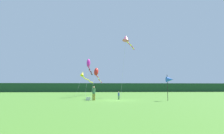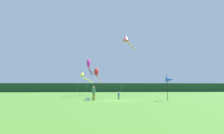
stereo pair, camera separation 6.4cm
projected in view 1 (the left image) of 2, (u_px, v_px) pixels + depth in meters
name	position (u px, v px, depth m)	size (l,w,h in m)	color
ground_plane	(115.00, 100.00, 24.92)	(120.00, 120.00, 0.00)	#4C842D
distant_treeline	(104.00, 88.00, 69.71)	(108.00, 3.23, 3.17)	#1E4228
person_adult	(94.00, 93.00, 24.75)	(0.40, 0.40, 1.81)	olive
person_child	(119.00, 95.00, 26.23)	(0.24, 0.24, 1.10)	#3F724C
cooler_box	(88.00, 99.00, 25.10)	(0.59, 0.31, 0.40)	silver
banner_flag_pole	(170.00, 80.00, 24.12)	(0.90, 0.70, 3.27)	black
kite_red	(97.00, 73.00, 41.20)	(2.43, 10.99, 6.02)	#B2B2B2
kite_rainbow	(126.00, 39.00, 31.24)	(3.37, 6.03, 10.29)	#B2B2B2
kite_yellow	(84.00, 76.00, 41.95)	(3.14, 9.53, 5.26)	#B2B2B2
kite_magenta	(89.00, 65.00, 33.56)	(0.99, 7.95, 6.71)	#B2B2B2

